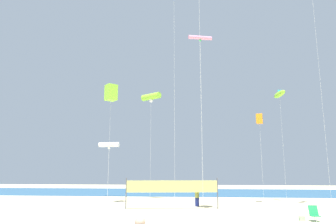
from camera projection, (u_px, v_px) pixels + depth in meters
ocean_band at (198, 192)px, 46.93m from camera, size 120.00×20.00×0.01m
beachgoer_olive_shirt at (197, 196)px, 26.95m from camera, size 0.36×0.36×1.55m
folding_beach_chair at (314, 213)px, 18.62m from camera, size 0.52×0.65×0.89m
volleyball_net at (172, 188)px, 25.14m from camera, size 7.22×1.18×2.40m
beach_handbag at (302, 219)px, 18.72m from camera, size 0.34×0.17×0.27m
kite_white_tube at (109, 145)px, 37.79m from camera, size 2.51×0.75×6.37m
kite_blue_diamond at (174, 8)px, 28.10m from camera, size 0.47×0.46×18.24m
kite_lime_box at (111, 93)px, 29.83m from camera, size 1.31×1.31×10.93m
kite_lime_inflatable at (280, 94)px, 31.35m from camera, size 1.23×1.70×10.85m
kite_pink_tube at (200, 38)px, 32.47m from camera, size 2.45×1.03×16.56m
kite_lime_tube at (151, 97)px, 34.36m from camera, size 2.34×1.81×11.24m
kite_orange_box at (259, 119)px, 29.97m from camera, size 0.69×0.69×8.26m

